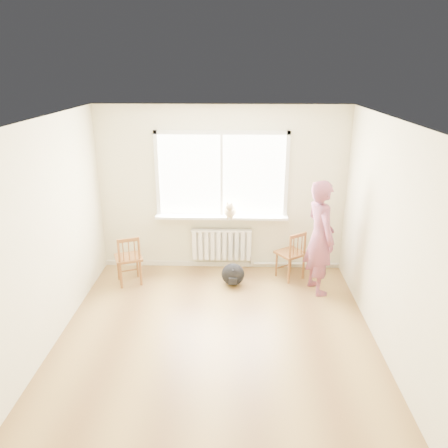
# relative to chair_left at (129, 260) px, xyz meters

# --- Properties ---
(floor) EXTENTS (4.50, 4.50, 0.00)m
(floor) POSITION_rel_chair_left_xyz_m (1.42, -1.56, -0.41)
(floor) COLOR #9E7940
(floor) RESTS_ON ground
(ceiling) EXTENTS (4.50, 4.50, 0.00)m
(ceiling) POSITION_rel_chair_left_xyz_m (1.42, -1.56, 2.29)
(ceiling) COLOR white
(ceiling) RESTS_ON back_wall
(back_wall) EXTENTS (4.00, 0.01, 2.70)m
(back_wall) POSITION_rel_chair_left_xyz_m (1.42, 0.69, 0.94)
(back_wall) COLOR beige
(back_wall) RESTS_ON ground
(window) EXTENTS (2.12, 0.05, 1.42)m
(window) POSITION_rel_chair_left_xyz_m (1.42, 0.67, 1.25)
(window) COLOR white
(window) RESTS_ON back_wall
(windowsill) EXTENTS (2.15, 0.22, 0.04)m
(windowsill) POSITION_rel_chair_left_xyz_m (1.42, 0.58, 0.52)
(windowsill) COLOR white
(windowsill) RESTS_ON back_wall
(radiator) EXTENTS (1.00, 0.12, 0.55)m
(radiator) POSITION_rel_chair_left_xyz_m (1.42, 0.60, 0.03)
(radiator) COLOR white
(radiator) RESTS_ON back_wall
(heating_pipe) EXTENTS (1.40, 0.04, 0.04)m
(heating_pipe) POSITION_rel_chair_left_xyz_m (2.67, 0.63, -0.33)
(heating_pipe) COLOR silver
(heating_pipe) RESTS_ON back_wall
(baseboard) EXTENTS (4.00, 0.03, 0.08)m
(baseboard) POSITION_rel_chair_left_xyz_m (1.42, 0.68, -0.37)
(baseboard) COLOR beige
(baseboard) RESTS_ON ground
(chair_left) EXTENTS (0.51, 0.50, 0.81)m
(chair_left) POSITION_rel_chair_left_xyz_m (0.00, 0.00, 0.00)
(chair_left) COLOR brown
(chair_left) RESTS_ON floor
(chair_right) EXTENTS (0.55, 0.54, 0.81)m
(chair_right) POSITION_rel_chair_left_xyz_m (2.56, 0.25, 0.00)
(chair_right) COLOR brown
(chair_right) RESTS_ON floor
(person) EXTENTS (0.58, 0.73, 1.73)m
(person) POSITION_rel_chair_left_xyz_m (2.90, -0.13, 0.46)
(person) COLOR #AE3A4B
(person) RESTS_ON floor
(cat) EXTENTS (0.21, 0.45, 0.30)m
(cat) POSITION_rel_chair_left_xyz_m (1.56, 0.49, 0.66)
(cat) COLOR beige
(cat) RESTS_ON windowsill
(backpack) EXTENTS (0.43, 0.38, 0.36)m
(backpack) POSITION_rel_chair_left_xyz_m (1.62, 0.00, -0.23)
(backpack) COLOR black
(backpack) RESTS_ON floor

